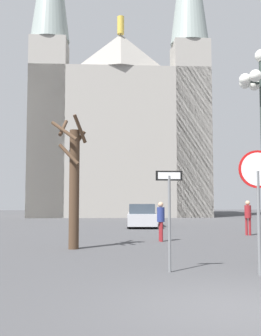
# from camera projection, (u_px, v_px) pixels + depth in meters

# --- Properties ---
(ground_plane) EXTENTS (120.00, 120.00, 0.00)m
(ground_plane) POSITION_uv_depth(u_px,v_px,m) (242.00, 309.00, 6.48)
(ground_plane) COLOR #424244
(cathedral) EXTENTS (18.67, 13.42, 34.28)m
(cathedral) POSITION_uv_depth(u_px,v_px,m) (119.00, 126.00, 43.80)
(cathedral) COLOR gray
(cathedral) RESTS_ON ground
(stop_sign) EXTENTS (0.90, 0.15, 2.93)m
(stop_sign) POSITION_uv_depth(u_px,v_px,m) (258.00, 185.00, 9.51)
(stop_sign) COLOR slate
(stop_sign) RESTS_ON ground
(one_way_arrow_sign) EXTENTS (0.67, 0.07, 2.47)m
(one_way_arrow_sign) POSITION_uv_depth(u_px,v_px,m) (169.00, 208.00, 9.88)
(one_way_arrow_sign) COLOR slate
(one_way_arrow_sign) RESTS_ON ground
(bare_tree) EXTENTS (1.33, 1.43, 4.80)m
(bare_tree) POSITION_uv_depth(u_px,v_px,m) (74.00, 182.00, 14.47)
(bare_tree) COLOR #473323
(bare_tree) RESTS_ON ground
(parked_car_near_silver) EXTENTS (2.35, 4.78, 1.47)m
(parked_car_near_silver) POSITION_uv_depth(u_px,v_px,m) (142.00, 216.00, 25.93)
(parked_car_near_silver) COLOR #B7B7BC
(parked_car_near_silver) RESTS_ON ground
(pedestrian_walking) EXTENTS (0.32, 0.32, 1.70)m
(pedestrian_walking) POSITION_uv_depth(u_px,v_px,m) (248.00, 214.00, 19.81)
(pedestrian_walking) COLOR maroon
(pedestrian_walking) RESTS_ON ground
(pedestrian_standing) EXTENTS (0.32, 0.32, 1.65)m
(pedestrian_standing) POSITION_uv_depth(u_px,v_px,m) (161.00, 218.00, 16.93)
(pedestrian_standing) COLOR maroon
(pedestrian_standing) RESTS_ON ground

